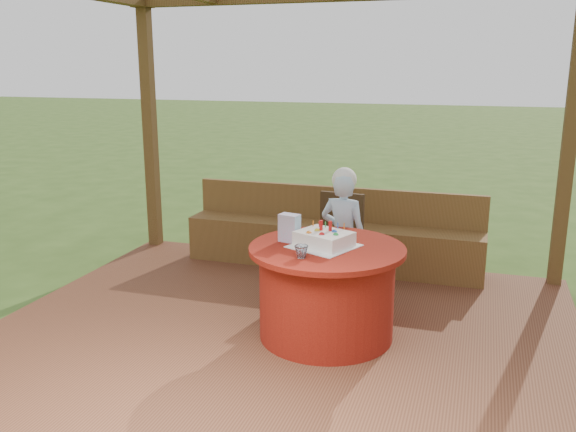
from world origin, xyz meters
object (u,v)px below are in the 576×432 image
object	(u,v)px
birthday_cake	(324,239)
gift_bag	(289,228)
elderly_woman	(343,233)
bench	(332,241)
chair	(338,237)
drinking_glass	(301,252)
table	(326,291)

from	to	relation	value
birthday_cake	gift_bag	world-z (taller)	gift_bag
elderly_woman	bench	bearing A→B (deg)	109.77
chair	elderly_woman	size ratio (longest dim) A/B	0.74
birthday_cake	drinking_glass	xyz separation A→B (m)	(-0.08, -0.31, -0.01)
bench	drinking_glass	xyz separation A→B (m)	(0.25, -1.94, 0.49)
bench	birthday_cake	size ratio (longest dim) A/B	5.41
bench	chair	distance (m)	0.61
table	elderly_woman	xyz separation A→B (m)	(-0.06, 0.80, 0.24)
bench	drinking_glass	distance (m)	2.01
birthday_cake	chair	bearing A→B (deg)	97.76
bench	table	size ratio (longest dim) A/B	2.58
birthday_cake	drinking_glass	distance (m)	0.32
drinking_glass	birthday_cake	bearing A→B (deg)	75.44
bench	birthday_cake	bearing A→B (deg)	-78.51
chair	gift_bag	distance (m)	1.09
drinking_glass	elderly_woman	bearing A→B (deg)	87.66
elderly_woman	drinking_glass	world-z (taller)	elderly_woman
gift_bag	bench	bearing A→B (deg)	104.68
table	gift_bag	world-z (taller)	gift_bag
drinking_glass	table	bearing A→B (deg)	71.83
elderly_woman	birthday_cake	size ratio (longest dim) A/B	2.11
table	birthday_cake	world-z (taller)	birthday_cake
elderly_woman	drinking_glass	xyz separation A→B (m)	(-0.05, -1.12, 0.16)
elderly_woman	gift_bag	xyz separation A→B (m)	(-0.25, -0.76, 0.22)
bench	drinking_glass	size ratio (longest dim) A/B	30.96
table	birthday_cake	xyz separation A→B (m)	(-0.02, -0.00, 0.41)
gift_bag	drinking_glass	size ratio (longest dim) A/B	2.19
table	drinking_glass	distance (m)	0.52
chair	gift_bag	bearing A→B (deg)	-97.57
chair	elderly_woman	world-z (taller)	elderly_woman
bench	elderly_woman	distance (m)	0.93
elderly_woman	birthday_cake	xyz separation A→B (m)	(0.04, -0.81, 0.17)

